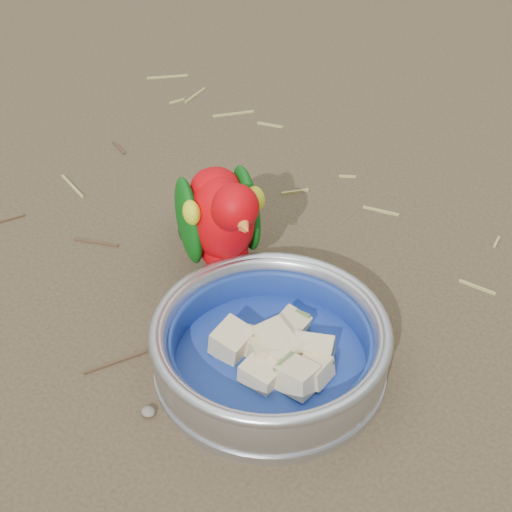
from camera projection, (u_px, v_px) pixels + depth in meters
The scene contains 6 objects.
ground at pixel (220, 330), 0.84m from camera, with size 60.00×60.00×0.00m, color #483A28.
food_bowl at pixel (270, 365), 0.79m from camera, with size 0.23×0.23×0.02m, color #B2B2BA.
bowl_wall at pixel (270, 344), 0.77m from camera, with size 0.23×0.23×0.04m, color #B2B2BA, non-canonical shape.
fruit_wedges at pixel (270, 349), 0.78m from camera, with size 0.14×0.14×0.03m, color beige, non-canonical shape.
lory_parrot at pixel (222, 228), 0.86m from camera, with size 0.09×0.19×0.15m, color #C00208, non-canonical shape.
ground_debris at pixel (238, 330), 0.84m from camera, with size 0.90×0.80×0.01m, color #A39750, non-canonical shape.
Camera 1 is at (0.39, -0.47, 0.59)m, focal length 55.00 mm.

